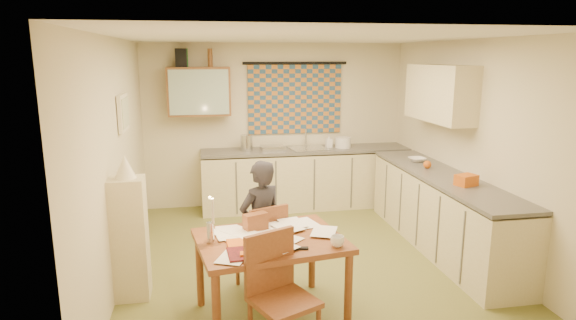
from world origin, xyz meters
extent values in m
cube|color=brown|center=(0.00, 0.00, -0.01)|extent=(4.00, 4.50, 0.02)
cube|color=white|center=(0.00, 0.00, 2.51)|extent=(4.00, 4.50, 0.02)
cube|color=beige|center=(0.00, 2.26, 1.25)|extent=(4.00, 0.02, 2.50)
cube|color=beige|center=(0.00, -2.26, 1.25)|extent=(4.00, 0.02, 2.50)
cube|color=beige|center=(-2.01, 0.00, 1.25)|extent=(0.02, 4.50, 2.50)
cube|color=beige|center=(2.01, 0.00, 1.25)|extent=(0.02, 4.50, 2.50)
cube|color=navy|center=(0.30, 2.22, 1.65)|extent=(1.45, 0.03, 1.05)
cylinder|color=black|center=(0.30, 2.20, 2.20)|extent=(1.60, 0.04, 0.04)
cube|color=brown|center=(-1.15, 2.08, 1.80)|extent=(0.90, 0.34, 0.70)
cube|color=#99B2A5|center=(-1.15, 1.91, 1.80)|extent=(0.84, 0.02, 0.64)
cube|color=#CABD8C|center=(1.83, 0.55, 1.85)|extent=(0.34, 1.30, 0.70)
cube|color=beige|center=(-1.97, 0.40, 1.70)|extent=(0.04, 0.50, 0.40)
cube|color=silver|center=(-1.95, 0.40, 1.70)|extent=(0.01, 0.42, 0.32)
cube|color=#CABD8C|center=(0.49, 1.95, 0.43)|extent=(3.30, 0.60, 0.86)
cube|color=#4C4A47|center=(0.49, 1.95, 0.90)|extent=(3.30, 0.62, 0.04)
cube|color=#CABD8C|center=(1.70, 0.07, 0.43)|extent=(0.60, 2.95, 0.86)
cube|color=#4C4A47|center=(1.70, 0.07, 0.90)|extent=(0.62, 2.95, 0.04)
cube|color=white|center=(1.70, -0.77, 0.43)|extent=(0.57, 0.57, 0.86)
cube|color=black|center=(1.70, -0.77, 0.87)|extent=(0.54, 0.54, 0.03)
cube|color=silver|center=(0.46, 1.95, 0.88)|extent=(0.61, 0.53, 0.10)
cylinder|color=silver|center=(0.46, 2.13, 1.06)|extent=(0.03, 0.03, 0.28)
cube|color=silver|center=(-0.09, 1.95, 0.95)|extent=(0.36, 0.31, 0.06)
cylinder|color=silver|center=(-0.48, 1.95, 1.04)|extent=(0.23, 0.23, 0.24)
cylinder|color=white|center=(1.01, 1.95, 1.00)|extent=(0.30, 0.30, 0.16)
imported|color=white|center=(0.79, 2.00, 1.02)|extent=(0.11, 0.12, 0.20)
imported|color=white|center=(1.70, 0.81, 0.95)|extent=(0.25, 0.25, 0.05)
cube|color=#C85A11|center=(1.70, -0.43, 0.98)|extent=(0.26, 0.22, 0.12)
sphere|color=#C85A11|center=(1.65, 0.41, 0.97)|extent=(0.10, 0.10, 0.10)
cube|color=black|center=(-1.38, 2.08, 2.28)|extent=(0.16, 0.20, 0.26)
cylinder|color=#195926|center=(-1.32, 2.08, 2.28)|extent=(0.09, 0.09, 0.26)
cylinder|color=brown|center=(-0.97, 2.08, 2.28)|extent=(0.09, 0.09, 0.26)
cube|color=brown|center=(-0.57, -1.17, 0.72)|extent=(1.38, 1.13, 0.05)
cube|color=brown|center=(-0.59, -0.59, 0.44)|extent=(0.53, 0.53, 0.04)
cube|color=brown|center=(-0.53, -0.76, 0.68)|extent=(0.39, 0.18, 0.45)
cube|color=brown|center=(-0.55, -1.78, 0.47)|extent=(0.59, 0.59, 0.04)
cube|color=brown|center=(-0.64, -1.60, 0.74)|extent=(0.42, 0.22, 0.48)
imported|color=black|center=(-0.58, -0.59, 0.66)|extent=(0.75, 0.72, 1.32)
cube|color=#CABD8C|center=(-1.84, -0.56, 0.60)|extent=(0.32, 0.30, 1.20)
cone|color=beige|center=(-1.84, -0.56, 1.31)|extent=(0.20, 0.20, 0.22)
cube|color=brown|center=(-0.67, -0.94, 0.83)|extent=(0.24, 0.18, 0.16)
imported|color=white|center=(-0.04, -1.45, 0.80)|extent=(0.16, 0.16, 0.09)
imported|color=maroon|center=(-0.96, -1.50, 0.76)|extent=(0.24, 0.30, 0.03)
imported|color=#C85A11|center=(-0.95, -1.30, 0.76)|extent=(0.22, 0.28, 0.02)
cube|color=#C85A11|center=(-0.80, -1.54, 0.77)|extent=(0.13, 0.09, 0.04)
cube|color=black|center=(-0.36, -1.45, 0.76)|extent=(0.14, 0.06, 0.02)
cylinder|color=silver|center=(-1.08, -1.17, 0.84)|extent=(0.08, 0.08, 0.18)
cylinder|color=white|center=(-1.06, -1.20, 1.04)|extent=(0.03, 0.03, 0.22)
sphere|color=#FFCC66|center=(-1.08, -1.21, 1.16)|extent=(0.02, 0.02, 0.02)
cube|color=white|center=(-0.58, -0.98, 0.75)|extent=(0.32, 0.36, 0.00)
cube|color=white|center=(-0.95, -0.97, 0.75)|extent=(0.32, 0.36, 0.00)
cube|color=white|center=(-0.60, -1.13, 0.75)|extent=(0.24, 0.31, 0.00)
cube|color=white|center=(-0.19, -0.86, 0.76)|extent=(0.29, 0.34, 0.00)
cube|color=white|center=(-0.46, -0.90, 0.76)|extent=(0.32, 0.36, 0.00)
cube|color=white|center=(-0.45, -1.20, 0.76)|extent=(0.35, 0.36, 0.00)
cube|color=white|center=(-0.92, -1.53, 0.76)|extent=(0.31, 0.36, 0.00)
cube|color=white|center=(-0.65, -1.30, 0.76)|extent=(0.28, 0.34, 0.00)
cube|color=white|center=(-0.94, -1.03, 0.76)|extent=(0.25, 0.33, 0.00)
cube|color=white|center=(-0.90, -1.09, 0.77)|extent=(0.33, 0.36, 0.00)
cube|color=white|center=(-0.92, -0.97, 0.77)|extent=(0.24, 0.32, 0.00)
cube|color=white|center=(-0.08, -1.13, 0.77)|extent=(0.31, 0.35, 0.00)
cube|color=white|center=(-0.82, -1.01, 0.77)|extent=(0.35, 0.36, 0.00)
cube|color=white|center=(-0.38, -0.96, 0.77)|extent=(0.32, 0.36, 0.00)
cube|color=white|center=(-0.32, -0.87, 0.77)|extent=(0.27, 0.34, 0.00)
cube|color=white|center=(-0.53, -1.40, 0.77)|extent=(0.35, 0.36, 0.00)
camera|label=1|loc=(-1.11, -5.09, 2.31)|focal=30.00mm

